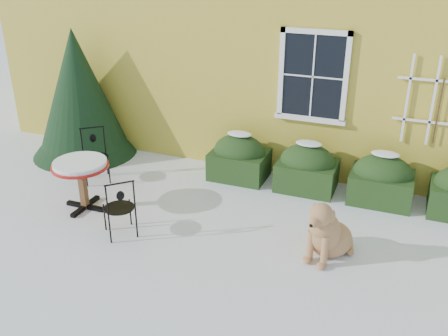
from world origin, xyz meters
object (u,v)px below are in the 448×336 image
at_px(evergreen_shrub, 80,106).
at_px(patio_chair_far, 95,155).
at_px(bistro_table, 81,169).
at_px(patio_chair_near, 120,207).
at_px(dog, 326,233).

distance_m(evergreen_shrub, patio_chair_far, 1.51).
bearing_deg(bistro_table, patio_chair_near, -25.75).
relative_size(bistro_table, dog, 0.91).
bearing_deg(patio_chair_far, patio_chair_near, -84.95).
relative_size(evergreen_shrub, patio_chair_near, 2.70).
bearing_deg(evergreen_shrub, patio_chair_near, -45.57).
distance_m(evergreen_shrub, dog, 5.88).
bearing_deg(evergreen_shrub, dog, -19.64).
xyz_separation_m(bistro_table, patio_chair_far, (-0.46, 1.03, -0.23)).
xyz_separation_m(evergreen_shrub, dog, (5.50, -1.96, -0.66)).
distance_m(evergreen_shrub, bistro_table, 2.51).
xyz_separation_m(evergreen_shrub, bistro_table, (1.44, -2.03, -0.33)).
xyz_separation_m(patio_chair_near, patio_chair_far, (-1.49, 1.53, 0.01)).
distance_m(bistro_table, patio_chair_near, 1.17).
distance_m(evergreen_shrub, patio_chair_near, 3.58).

